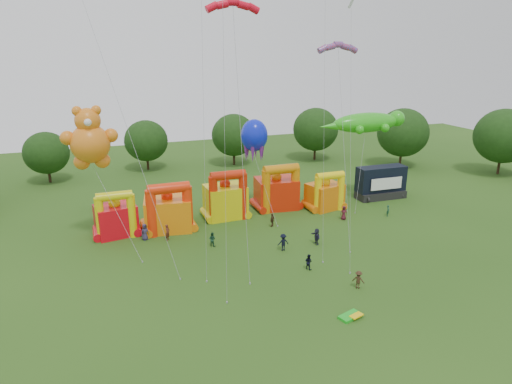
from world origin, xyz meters
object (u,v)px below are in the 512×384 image
object	(u,v)px
bouncy_castle_0	(116,218)
spectator_0	(145,232)
spectator_4	(272,220)
stage_trailer	(381,183)
gecko_kite	(362,154)
octopus_kite	(256,146)
bouncy_castle_2	(226,199)
teddy_bear_kite	(109,191)

from	to	relation	value
bouncy_castle_0	spectator_0	bearing A→B (deg)	-41.38
spectator_0	spectator_4	size ratio (longest dim) A/B	1.14
stage_trailer	gecko_kite	bearing A→B (deg)	-165.63
bouncy_castle_0	octopus_kite	bearing A→B (deg)	11.14
gecko_kite	spectator_4	bearing A→B (deg)	-165.28
bouncy_castle_2	spectator_4	world-z (taller)	bouncy_castle_2
bouncy_castle_0	spectator_4	distance (m)	18.82
bouncy_castle_0	spectator_4	bearing A→B (deg)	-11.82
bouncy_castle_0	teddy_bear_kite	bearing A→B (deg)	-99.56
teddy_bear_kite	bouncy_castle_0	bearing A→B (deg)	80.44
spectator_4	teddy_bear_kite	bearing A→B (deg)	-42.16
bouncy_castle_0	spectator_0	world-z (taller)	bouncy_castle_0
bouncy_castle_2	spectator_0	size ratio (longest dim) A/B	3.36
gecko_kite	bouncy_castle_2	bearing A→B (deg)	176.55
bouncy_castle_2	octopus_kite	size ratio (longest dim) A/B	0.54
spectator_0	spectator_4	distance (m)	15.48
spectator_4	stage_trailer	bearing A→B (deg)	154.09
octopus_kite	spectator_0	bearing A→B (deg)	-158.47
bouncy_castle_2	stage_trailer	bearing A→B (deg)	-0.20
bouncy_castle_0	stage_trailer	xyz separation A→B (m)	(37.69, 1.20, 0.11)
stage_trailer	spectator_0	xyz separation A→B (m)	(-34.74, -3.80, -1.32)
bouncy_castle_2	gecko_kite	bearing A→B (deg)	-3.45
spectator_4	spectator_0	bearing A→B (deg)	-45.19
octopus_kite	bouncy_castle_0	bearing A→B (deg)	-168.86
stage_trailer	spectator_0	world-z (taller)	stage_trailer
stage_trailer	bouncy_castle_2	bearing A→B (deg)	179.80
stage_trailer	spectator_4	xyz separation A→B (m)	(-19.32, -5.05, -1.45)
bouncy_castle_2	spectator_4	distance (m)	7.00
bouncy_castle_0	spectator_4	size ratio (longest dim) A/B	3.32
spectator_0	stage_trailer	bearing A→B (deg)	-17.34
bouncy_castle_2	spectator_0	bearing A→B (deg)	-160.52
bouncy_castle_2	gecko_kite	xyz separation A→B (m)	(19.52, -1.18, 4.70)
bouncy_castle_2	stage_trailer	world-z (taller)	bouncy_castle_2
teddy_bear_kite	spectator_0	size ratio (longest dim) A/B	7.87
bouncy_castle_0	spectator_0	distance (m)	4.11
teddy_bear_kite	stage_trailer	bearing A→B (deg)	6.74
gecko_kite	octopus_kite	size ratio (longest dim) A/B	1.11
teddy_bear_kite	spectator_0	distance (m)	6.59
stage_trailer	teddy_bear_kite	xyz separation A→B (m)	(-38.25, -4.52, 4.21)
octopus_kite	bouncy_castle_2	bearing A→B (deg)	-154.24
gecko_kite	spectator_4	distance (m)	16.81
octopus_kite	spectator_4	distance (m)	10.93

